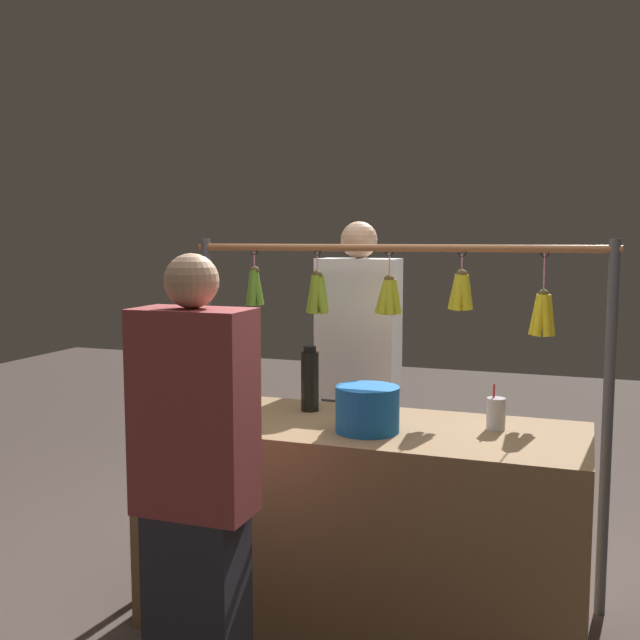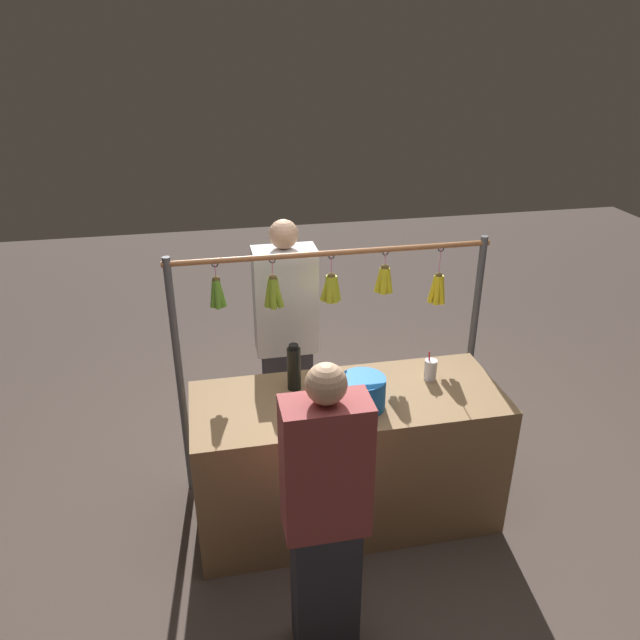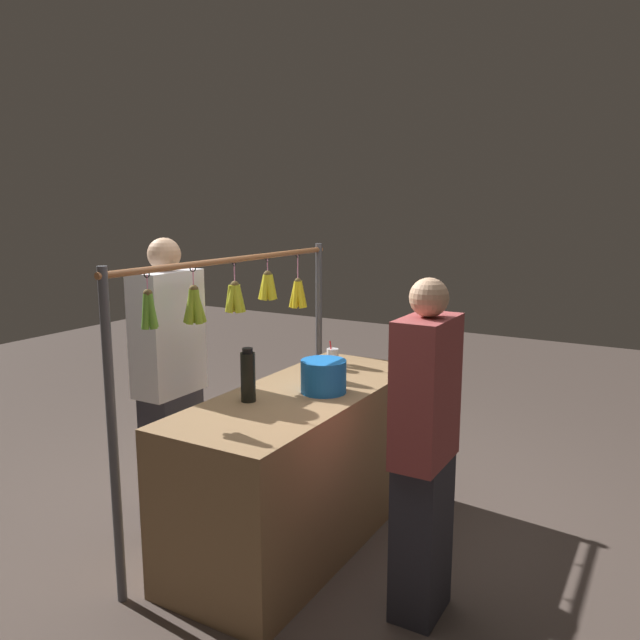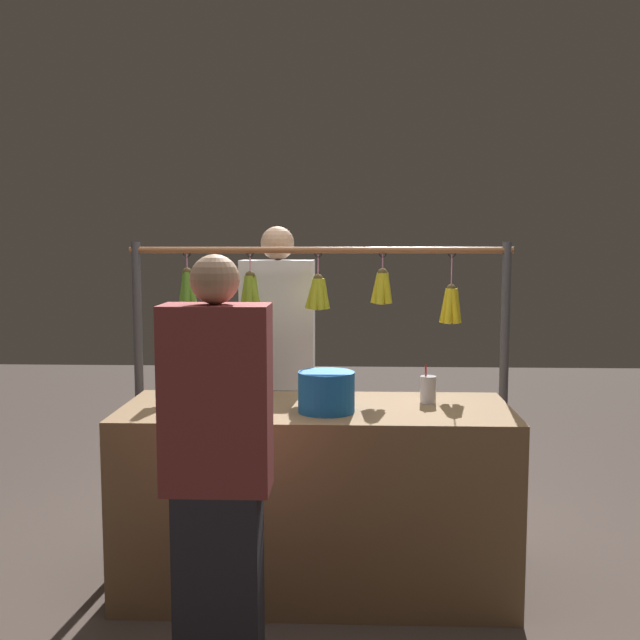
{
  "view_description": "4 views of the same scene",
  "coord_description": "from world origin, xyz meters",
  "px_view_note": "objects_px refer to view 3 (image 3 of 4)",
  "views": [
    {
      "loc": [
        -0.82,
        2.78,
        1.57
      ],
      "look_at": [
        0.18,
        0.0,
        1.24
      ],
      "focal_mm": 42.35,
      "sensor_mm": 36.0,
      "label": 1
    },
    {
      "loc": [
        0.71,
        2.73,
        2.64
      ],
      "look_at": [
        0.16,
        0.0,
        1.31
      ],
      "focal_mm": 34.15,
      "sensor_mm": 36.0,
      "label": 2
    },
    {
      "loc": [
        2.74,
        1.7,
        1.81
      ],
      "look_at": [
        -0.19,
        0.0,
        1.19
      ],
      "focal_mm": 35.33,
      "sensor_mm": 36.0,
      "label": 3
    },
    {
      "loc": [
        -0.14,
        3.24,
        1.56
      ],
      "look_at": [
        -0.02,
        0.0,
        1.22
      ],
      "focal_mm": 42.01,
      "sensor_mm": 36.0,
      "label": 4
    }
  ],
  "objects_px": {
    "drink_cup": "(333,359)",
    "customer_person": "(424,455)",
    "water_bottle": "(248,376)",
    "vendor_person": "(170,387)",
    "blue_bucket": "(324,376)"
  },
  "relations": [
    {
      "from": "drink_cup",
      "to": "customer_person",
      "type": "bearing_deg",
      "value": 48.18
    },
    {
      "from": "water_bottle",
      "to": "customer_person",
      "type": "bearing_deg",
      "value": 88.71
    },
    {
      "from": "drink_cup",
      "to": "vendor_person",
      "type": "distance_m",
      "value": 0.97
    },
    {
      "from": "water_bottle",
      "to": "blue_bucket",
      "type": "height_order",
      "value": "water_bottle"
    },
    {
      "from": "blue_bucket",
      "to": "vendor_person",
      "type": "distance_m",
      "value": 0.88
    },
    {
      "from": "drink_cup",
      "to": "vendor_person",
      "type": "xyz_separation_m",
      "value": [
        0.74,
        -0.63,
        -0.08
      ]
    },
    {
      "from": "vendor_person",
      "to": "water_bottle",
      "type": "bearing_deg",
      "value": 85.94
    },
    {
      "from": "vendor_person",
      "to": "customer_person",
      "type": "relative_size",
      "value": 1.08
    },
    {
      "from": "blue_bucket",
      "to": "drink_cup",
      "type": "height_order",
      "value": "same"
    },
    {
      "from": "vendor_person",
      "to": "customer_person",
      "type": "xyz_separation_m",
      "value": [
        0.06,
        1.52,
        -0.06
      ]
    },
    {
      "from": "water_bottle",
      "to": "blue_bucket",
      "type": "bearing_deg",
      "value": 142.31
    },
    {
      "from": "drink_cup",
      "to": "vendor_person",
      "type": "relative_size",
      "value": 0.11
    },
    {
      "from": "drink_cup",
      "to": "customer_person",
      "type": "height_order",
      "value": "customer_person"
    },
    {
      "from": "water_bottle",
      "to": "drink_cup",
      "type": "distance_m",
      "value": 0.78
    },
    {
      "from": "water_bottle",
      "to": "drink_cup",
      "type": "xyz_separation_m",
      "value": [
        -0.78,
        0.06,
        -0.07
      ]
    }
  ]
}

